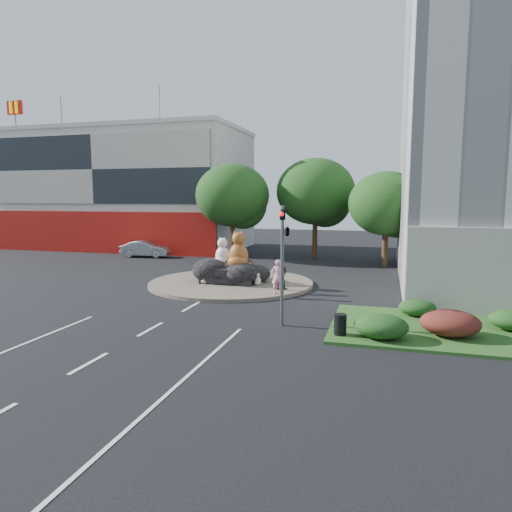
{
  "coord_description": "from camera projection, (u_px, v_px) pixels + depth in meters",
  "views": [
    {
      "loc": [
        9.06,
        -16.07,
        5.29
      ],
      "look_at": [
        1.95,
        8.73,
        2.0
      ],
      "focal_mm": 32.0,
      "sensor_mm": 36.0,
      "label": 1
    }
  ],
  "objects": [
    {
      "name": "roundabout_island",
      "position": [
        231.0,
        283.0,
        27.99
      ],
      "size": [
        10.0,
        10.0,
        0.2
      ],
      "primitive_type": "cylinder",
      "color": "brown",
      "rests_on": "ground"
    },
    {
      "name": "pedestrian_pink",
      "position": [
        278.0,
        277.0,
        24.24
      ],
      "size": [
        0.71,
        0.49,
        1.86
      ],
      "primitive_type": "imported",
      "rotation": [
        0.0,
        0.0,
        3.21
      ],
      "color": "pink",
      "rests_on": "roundabout_island"
    },
    {
      "name": "parked_car",
      "position": [
        146.0,
        249.0,
        41.05
      ],
      "size": [
        4.54,
        2.08,
        1.44
      ],
      "primitive_type": "imported",
      "rotation": [
        0.0,
        0.0,
        1.7
      ],
      "color": "#A0A2A7",
      "rests_on": "ground"
    },
    {
      "name": "hedge_near_green",
      "position": [
        381.0,
        326.0,
        16.89
      ],
      "size": [
        2.0,
        1.6,
        0.9
      ],
      "primitive_type": "ellipsoid",
      "color": "#113512",
      "rests_on": "grass_verge"
    },
    {
      "name": "street_lamp",
      "position": [
        468.0,
        213.0,
        22.02
      ],
      "size": [
        2.34,
        0.22,
        8.06
      ],
      "color": "#595B60",
      "rests_on": "ground"
    },
    {
      "name": "rock_plinth",
      "position": [
        231.0,
        274.0,
        27.93
      ],
      "size": [
        3.2,
        2.6,
        0.9
      ],
      "primitive_type": null,
      "color": "black",
      "rests_on": "roundabout_island"
    },
    {
      "name": "ground",
      "position": [
        150.0,
        329.0,
        18.47
      ],
      "size": [
        120.0,
        120.0,
        0.0
      ],
      "primitive_type": "plane",
      "color": "black",
      "rests_on": "ground"
    },
    {
      "name": "cat_tabby",
      "position": [
        239.0,
        249.0,
        27.28
      ],
      "size": [
        1.45,
        1.28,
        2.28
      ],
      "primitive_type": null,
      "rotation": [
        0.0,
        0.0,
        -0.07
      ],
      "color": "#B86A26",
      "rests_on": "rock_plinth"
    },
    {
      "name": "tree_right",
      "position": [
        387.0,
        207.0,
        34.54
      ],
      "size": [
        5.7,
        5.7,
        7.3
      ],
      "color": "#382314",
      "rests_on": "ground"
    },
    {
      "name": "hedge_red",
      "position": [
        450.0,
        323.0,
        17.16
      ],
      "size": [
        2.2,
        1.76,
        0.99
      ],
      "primitive_type": "ellipsoid",
      "color": "#512015",
      "rests_on": "grass_verge"
    },
    {
      "name": "tree_left",
      "position": [
        233.0,
        198.0,
        39.92
      ],
      "size": [
        6.46,
        6.46,
        8.27
      ],
      "color": "#382314",
      "rests_on": "ground"
    },
    {
      "name": "traffic_light",
      "position": [
        285.0,
        239.0,
        18.53
      ],
      "size": [
        0.44,
        1.24,
        5.0
      ],
      "color": "#595B60",
      "rests_on": "ground"
    },
    {
      "name": "tree_mid",
      "position": [
        316.0,
        195.0,
        39.88
      ],
      "size": [
        6.84,
        6.84,
        8.76
      ],
      "color": "#382314",
      "rests_on": "ground"
    },
    {
      "name": "litter_bin",
      "position": [
        340.0,
        324.0,
        17.31
      ],
      "size": [
        0.63,
        0.63,
        0.8
      ],
      "primitive_type": "cylinder",
      "rotation": [
        0.0,
        0.0,
        -0.43
      ],
      "color": "black",
      "rests_on": "grass_verge"
    },
    {
      "name": "grass_verge",
      "position": [
        460.0,
        331.0,
        18.05
      ],
      "size": [
        10.0,
        6.0,
        0.12
      ],
      "primitive_type": "cube",
      "color": "#2B541C",
      "rests_on": "ground"
    },
    {
      "name": "hedge_back_green",
      "position": [
        417.0,
        308.0,
        20.12
      ],
      "size": [
        1.6,
        1.28,
        0.72
      ],
      "primitive_type": "ellipsoid",
      "color": "#113512",
      "rests_on": "grass_verge"
    },
    {
      "name": "pedestrian_dark",
      "position": [
        280.0,
        274.0,
        25.5
      ],
      "size": [
        0.86,
        0.68,
        1.75
      ],
      "primitive_type": "imported",
      "rotation": [
        0.0,
        0.0,
        3.12
      ],
      "color": "black",
      "rests_on": "roundabout_island"
    },
    {
      "name": "kitten_white",
      "position": [
        258.0,
        279.0,
        26.78
      ],
      "size": [
        0.58,
        0.57,
        0.73
      ],
      "primitive_type": null,
      "rotation": [
        0.0,
        0.0,
        0.66
      ],
      "color": "beige",
      "rests_on": "roundabout_island"
    },
    {
      "name": "cat_white",
      "position": [
        222.0,
        251.0,
        28.25
      ],
      "size": [
        1.39,
        1.32,
        1.82
      ],
      "primitive_type": null,
      "rotation": [
        0.0,
        0.0,
        -0.44
      ],
      "color": "silver",
      "rests_on": "rock_plinth"
    },
    {
      "name": "shophouse_block",
      "position": [
        127.0,
        190.0,
        49.23
      ],
      "size": [
        25.2,
        12.3,
        17.4
      ],
      "color": "silver",
      "rests_on": "ground"
    },
    {
      "name": "kitten_calico",
      "position": [
        205.0,
        277.0,
        27.21
      ],
      "size": [
        0.59,
        0.55,
        0.79
      ],
      "primitive_type": null,
      "rotation": [
        0.0,
        0.0,
        -0.34
      ],
      "color": "white",
      "rests_on": "roundabout_island"
    }
  ]
}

